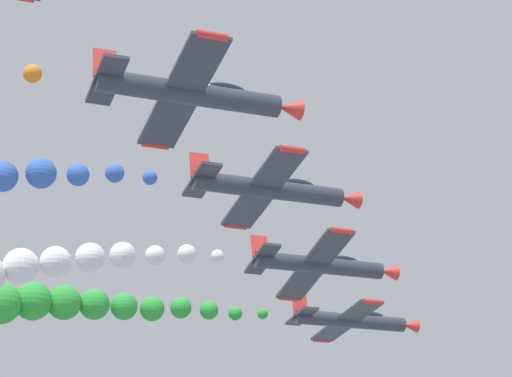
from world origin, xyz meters
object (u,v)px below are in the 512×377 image
(airplane_lead, at_px, (352,321))
(airplane_left_inner, at_px, (322,265))
(airplane_left_outer, at_px, (193,93))
(airplane_right_inner, at_px, (272,189))

(airplane_lead, xyz_separation_m, airplane_left_inner, (10.16, -7.05, 1.22))
(airplane_left_inner, bearing_deg, airplane_lead, 145.22)
(airplane_left_inner, distance_m, airplane_left_outer, 23.44)
(airplane_lead, height_order, airplane_right_inner, airplane_right_inner)
(airplane_lead, distance_m, airplane_left_outer, 35.85)
(airplane_left_inner, xyz_separation_m, airplane_left_outer, (18.12, -14.65, 2.60))
(airplane_left_inner, relative_size, airplane_left_outer, 1.00)
(airplane_lead, bearing_deg, airplane_left_outer, -37.51)
(airplane_lead, xyz_separation_m, airplane_left_outer, (28.27, -21.71, 3.82))
(airplane_left_inner, distance_m, airplane_right_inner, 11.36)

